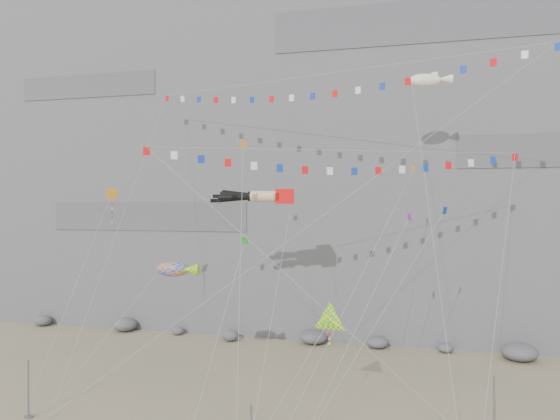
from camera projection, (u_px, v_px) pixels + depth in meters
ground at (263, 409)px, 35.32m from camera, size 120.00×120.00×0.00m
cliff at (338, 107)px, 65.95m from camera, size 80.00×28.00×50.00m
talus_boulders at (313, 338)px, 51.75m from camera, size 60.00×3.00×1.20m
anchor_pole_left at (28, 389)px, 33.90m from camera, size 0.12×0.12×3.62m
anchor_pole_right at (494, 412)px, 29.76m from camera, size 0.12×0.12×3.96m
legs_kite at (262, 197)px, 42.34m from camera, size 7.55×16.08×20.41m
flag_banner_upper at (323, 74)px, 43.85m from camera, size 32.41×19.30×31.43m
flag_banner_lower at (342, 151)px, 38.66m from camera, size 24.60×13.53×20.62m
harlequin_kite at (112, 195)px, 42.25m from camera, size 2.89×8.06×15.84m
fish_windsock at (173, 269)px, 38.62m from camera, size 8.09×6.67×12.04m
delta_kite at (329, 321)px, 32.89m from camera, size 4.58×7.35×9.90m
blimp_windsock at (425, 81)px, 42.93m from camera, size 3.93×14.20×26.55m
small_kite_a at (243, 150)px, 41.93m from camera, size 4.00×12.03×21.52m
small_kite_b at (408, 220)px, 36.27m from camera, size 6.21×8.63×15.80m
small_kite_c at (244, 244)px, 36.41m from camera, size 1.15×9.24×13.83m
small_kite_d at (411, 175)px, 41.73m from camera, size 7.48×17.81×24.48m
small_kite_e at (442, 214)px, 35.71m from camera, size 8.42×9.32×17.36m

